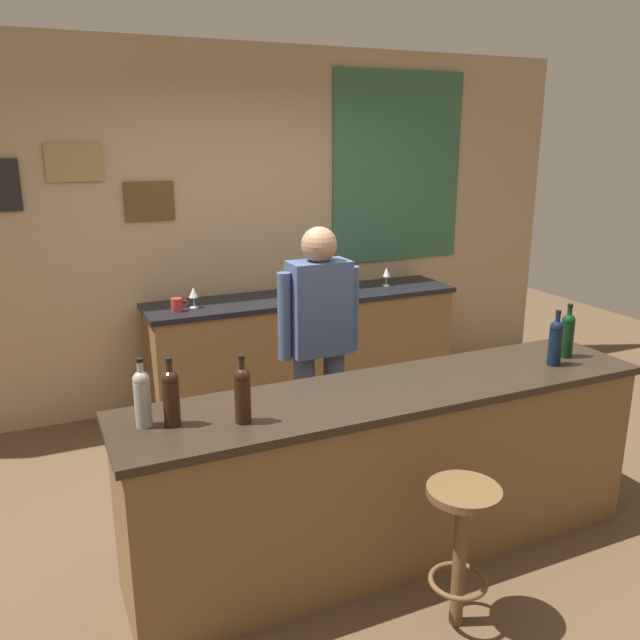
{
  "coord_description": "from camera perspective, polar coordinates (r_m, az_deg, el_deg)",
  "views": [
    {
      "loc": [
        -1.58,
        -2.99,
        2.12
      ],
      "look_at": [
        -0.01,
        0.45,
        1.05
      ],
      "focal_mm": 36.73,
      "sensor_mm": 36.0,
      "label": 1
    }
  ],
  "objects": [
    {
      "name": "bar_counter",
      "position": [
        3.46,
        6.18,
        -12.95
      ],
      "size": [
        2.74,
        0.6,
        0.92
      ],
      "color": "brown",
      "rests_on": "ground_plane"
    },
    {
      "name": "bar_stool",
      "position": [
        3.04,
        12.19,
        -17.72
      ],
      "size": [
        0.32,
        0.32,
        0.68
      ],
      "color": "brown",
      "rests_on": "ground_plane"
    },
    {
      "name": "wine_bottle_d",
      "position": [
        3.74,
        19.84,
        -1.72
      ],
      "size": [
        0.07,
        0.07,
        0.31
      ],
      "color": "black",
      "rests_on": "bar_counter"
    },
    {
      "name": "wine_bottle_c",
      "position": [
        2.84,
        -6.77,
        -6.31
      ],
      "size": [
        0.07,
        0.07,
        0.31
      ],
      "color": "black",
      "rests_on": "bar_counter"
    },
    {
      "name": "wine_bottle_a",
      "position": [
        2.88,
        -15.23,
        -6.44
      ],
      "size": [
        0.07,
        0.07,
        0.31
      ],
      "color": "#999E99",
      "rests_on": "bar_counter"
    },
    {
      "name": "bartender",
      "position": [
        3.92,
        -0.08,
        -1.81
      ],
      "size": [
        0.52,
        0.21,
        1.62
      ],
      "color": "#384766",
      "rests_on": "ground_plane"
    },
    {
      "name": "side_counter",
      "position": [
        5.32,
        -1.33,
        -2.51
      ],
      "size": [
        2.52,
        0.56,
        0.9
      ],
      "color": "brown",
      "rests_on": "ground_plane"
    },
    {
      "name": "wine_glass_a",
      "position": [
        4.86,
        -10.97,
        2.3
      ],
      "size": [
        0.07,
        0.07,
        0.16
      ],
      "color": "silver",
      "rests_on": "side_counter"
    },
    {
      "name": "coffee_mug",
      "position": [
        4.81,
        -12.35,
        1.32
      ],
      "size": [
        0.13,
        0.08,
        0.09
      ],
      "color": "#B2332D",
      "rests_on": "side_counter"
    },
    {
      "name": "ground_plane",
      "position": [
        3.99,
        2.95,
        -16.29
      ],
      "size": [
        10.0,
        10.0,
        0.0
      ],
      "primitive_type": "plane",
      "color": "brown"
    },
    {
      "name": "wine_bottle_e",
      "position": [
        3.9,
        20.75,
        -1.11
      ],
      "size": [
        0.07,
        0.07,
        0.31
      ],
      "color": "black",
      "rests_on": "bar_counter"
    },
    {
      "name": "wine_glass_b",
      "position": [
        5.53,
        5.81,
        4.11
      ],
      "size": [
        0.07,
        0.07,
        0.16
      ],
      "color": "silver",
      "rests_on": "side_counter"
    },
    {
      "name": "back_wall",
      "position": [
        5.32,
        -6.62,
        8.13
      ],
      "size": [
        6.0,
        0.09,
        2.8
      ],
      "color": "tan",
      "rests_on": "ground_plane"
    },
    {
      "name": "wine_bottle_b",
      "position": [
        2.86,
        -12.85,
        -6.43
      ],
      "size": [
        0.07,
        0.07,
        0.31
      ],
      "color": "black",
      "rests_on": "bar_counter"
    }
  ]
}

